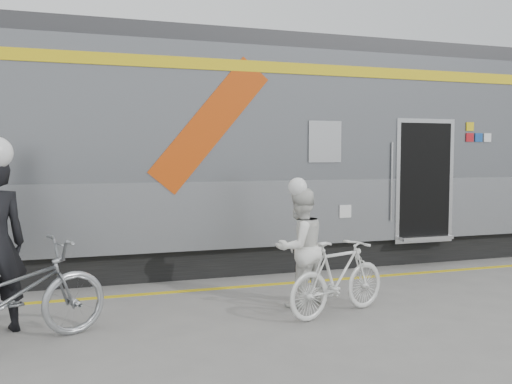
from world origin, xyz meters
name	(u,v)px	position (x,y,z in m)	size (l,w,h in m)	color
ground	(288,331)	(0.00, 0.00, 0.00)	(90.00, 90.00, 0.00)	slate
train	(283,153)	(1.51, 4.19, 2.05)	(24.00, 3.17, 4.10)	black
safety_strip	(237,287)	(0.00, 2.15, 0.00)	(24.00, 0.12, 0.01)	yellow
bicycle_left	(7,296)	(-3.01, 0.37, 0.56)	(0.74, 2.13, 1.12)	#A5A8AD
woman	(300,247)	(0.53, 0.94, 0.79)	(0.77, 0.60, 1.58)	white
bicycle_right	(338,277)	(0.83, 0.39, 0.48)	(0.45, 1.60, 0.96)	silver
helmet_woman	(300,179)	(0.53, 0.94, 1.71)	(0.25, 0.25, 0.25)	white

